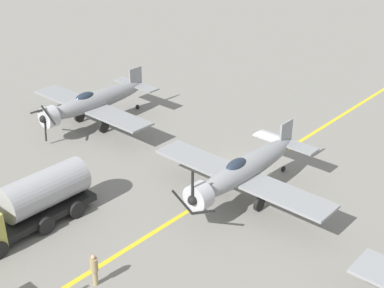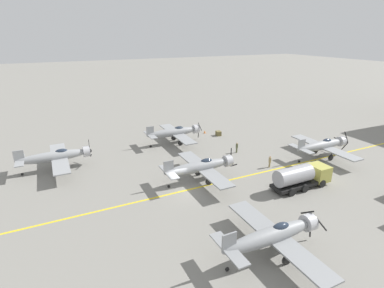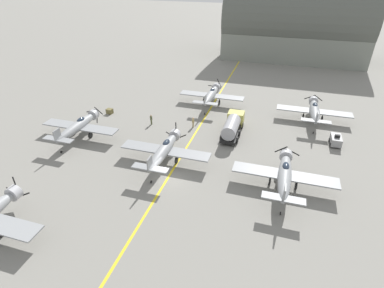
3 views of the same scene
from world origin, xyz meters
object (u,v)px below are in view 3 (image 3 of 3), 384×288
Objects in this scene: airplane_mid_right at (285,174)px; hangar at (295,25)px; fuel_tanker at (233,125)px; ground_crew_walking at (193,122)px; ground_crew_inspecting at (151,119)px; airplane_far_right at (314,110)px; airplane_mid_left at (78,126)px; tow_tractor at (336,140)px; traffic_cone at (93,114)px; airplane_far_center at (211,95)px; airplane_mid_center at (164,150)px; supply_crate_by_tanker at (110,111)px.

hangar is at bearing 102.58° from airplane_mid_right.
ground_crew_walking is (-6.46, 0.43, -0.56)m from fuel_tanker.
ground_crew_inspecting is at bearing -177.30° from fuel_tanker.
airplane_mid_left is (-33.93, -16.19, 0.00)m from airplane_far_right.
hangar is (-4.47, 40.97, 6.74)m from airplane_far_right.
tow_tractor is (36.82, 9.04, -1.22)m from airplane_mid_left.
tow_tractor is 0.07× the size of hangar.
traffic_cone is at bearing -122.78° from hangar.
airplane_far_right is 1.00× the size of airplane_far_center.
tow_tractor is 39.49m from traffic_cone.
hangar is (14.73, 59.69, 6.74)m from airplane_mid_center.
airplane_mid_right is 14.35m from tow_tractor.
airplane_mid_left is at bearing -117.27° from hangar.
airplane_mid_center reaches higher than airplane_far_right.
tow_tractor is at bearing -81.31° from hangar.
airplane_mid_left is 7.97m from traffic_cone.
ground_crew_walking is 15.67m from supply_crate_by_tanker.
tow_tractor is 49.33m from hangar.
hangar is (-0.43, 60.63, 6.74)m from airplane_mid_right.
fuel_tanker is 4.59× the size of ground_crew_walking.
airplane_far_right is at bearing 34.50° from fuel_tanker.
supply_crate_by_tanker is (-16.25, -8.97, -1.58)m from airplane_far_center.
airplane_far_right is 11.68× the size of supply_crate_by_tanker.
hangar is (29.74, 48.15, 8.32)m from supply_crate_by_tanker.
airplane_far_right is at bearing 33.41° from airplane_mid_center.
airplane_far_right is 6.96× the size of ground_crew_inspecting.
fuel_tanker is at bearing -51.23° from airplane_far_center.
supply_crate_by_tanker is (-22.10, 1.14, -1.08)m from fuel_tanker.
airplane_mid_center is at bearing -152.35° from tow_tractor.
fuel_tanker is 4.64× the size of ground_crew_inspecting.
ground_crew_inspecting is at bearing 165.57° from airplane_mid_right.
airplane_mid_right is at bearing -14.40° from airplane_mid_center.
tow_tractor is (6.92, 12.51, -1.22)m from airplane_mid_right.
airplane_far_right is 0.32× the size of hangar.
airplane_far_right is 1.50× the size of fuel_tanker.
ground_crew_walking is at bearing -84.87° from airplane_far_center.
fuel_tanker is at bearing 44.84° from airplane_mid_center.
traffic_cone is at bearing -178.72° from fuel_tanker.
airplane_mid_left is 1.50× the size of fuel_tanker.
ground_crew_inspecting is at bearing -176.37° from tow_tractor.
fuel_tanker is at bearing 2.70° from ground_crew_inspecting.
ground_crew_inspecting is at bearing -11.39° from supply_crate_by_tanker.
airplane_mid_right and airplane_far_center have the same top height.
airplane_mid_left is at bearing -88.23° from supply_crate_by_tanker.
ground_crew_walking is at bearing 75.76° from airplane_mid_center.
ground_crew_walking is (-0.60, -9.68, -1.06)m from airplane_far_center.
hangar is at bearing 58.30° from supply_crate_by_tanker.
airplane_mid_left reaches higher than traffic_cone.
airplane_mid_right is at bearing -26.61° from ground_crew_inspecting.
airplane_mid_right is 4.62× the size of tow_tractor.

